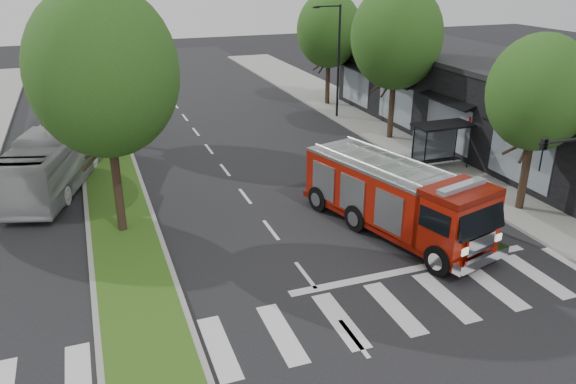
# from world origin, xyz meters

# --- Properties ---
(ground) EXTENTS (140.00, 140.00, 0.00)m
(ground) POSITION_xyz_m (0.00, 0.00, 0.00)
(ground) COLOR black
(ground) RESTS_ON ground
(sidewalk_right) EXTENTS (5.00, 80.00, 0.15)m
(sidewalk_right) POSITION_xyz_m (12.50, 10.00, 0.07)
(sidewalk_right) COLOR gray
(sidewalk_right) RESTS_ON ground
(median) EXTENTS (3.00, 50.00, 0.15)m
(median) POSITION_xyz_m (-6.00, 18.00, 0.08)
(median) COLOR gray
(median) RESTS_ON ground
(storefront_row) EXTENTS (8.00, 30.00, 5.00)m
(storefront_row) POSITION_xyz_m (17.00, 10.00, 2.50)
(storefront_row) COLOR black
(storefront_row) RESTS_ON ground
(bus_shelter) EXTENTS (3.20, 1.60, 2.61)m
(bus_shelter) POSITION_xyz_m (11.20, 8.15, 2.04)
(bus_shelter) COLOR black
(bus_shelter) RESTS_ON ground
(tree_right_near) EXTENTS (4.40, 4.40, 8.05)m
(tree_right_near) POSITION_xyz_m (11.50, 2.00, 5.51)
(tree_right_near) COLOR black
(tree_right_near) RESTS_ON ground
(tree_right_mid) EXTENTS (5.60, 5.60, 9.72)m
(tree_right_mid) POSITION_xyz_m (11.50, 14.00, 6.49)
(tree_right_mid) COLOR black
(tree_right_mid) RESTS_ON ground
(tree_right_far) EXTENTS (5.00, 5.00, 8.73)m
(tree_right_far) POSITION_xyz_m (11.50, 24.00, 5.84)
(tree_right_far) COLOR black
(tree_right_far) RESTS_ON ground
(tree_median_near) EXTENTS (5.80, 5.80, 10.16)m
(tree_median_near) POSITION_xyz_m (-6.00, 6.00, 6.81)
(tree_median_near) COLOR black
(tree_median_near) RESTS_ON ground
(tree_median_far) EXTENTS (5.60, 5.60, 9.72)m
(tree_median_far) POSITION_xyz_m (-6.00, 20.00, 6.49)
(tree_median_far) COLOR black
(tree_median_far) RESTS_ON ground
(streetlight_right_far) EXTENTS (2.11, 0.20, 8.00)m
(streetlight_right_far) POSITION_xyz_m (10.35, 20.00, 4.48)
(streetlight_right_far) COLOR black
(streetlight_right_far) RESTS_ON ground
(fire_engine) EXTENTS (5.07, 9.65, 3.21)m
(fire_engine) POSITION_xyz_m (4.88, 2.16, 1.54)
(fire_engine) COLOR #5D0D05
(fire_engine) RESTS_ON ground
(city_bus) EXTENTS (5.58, 11.16, 3.03)m
(city_bus) POSITION_xyz_m (-8.50, 12.96, 1.52)
(city_bus) COLOR #ACACB0
(city_bus) RESTS_ON ground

